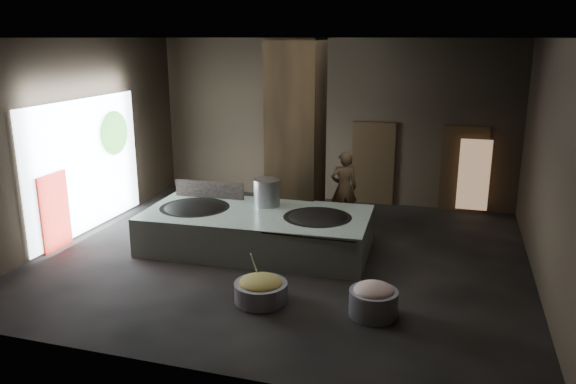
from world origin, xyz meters
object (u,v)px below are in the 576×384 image
(hearth_platform, at_px, (257,230))
(wok_right, at_px, (317,221))
(meat_basin, at_px, (373,303))
(veg_basin, at_px, (261,292))
(stock_pot, at_px, (267,193))
(wok_left, at_px, (195,211))
(cook, at_px, (344,188))

(hearth_platform, distance_m, wok_right, 1.39)
(wok_right, relative_size, meat_basin, 1.75)
(veg_basin, bearing_deg, stock_pot, 106.73)
(wok_left, bearing_deg, veg_basin, -44.44)
(cook, height_order, veg_basin, cook)
(stock_pot, distance_m, meat_basin, 4.16)
(hearth_platform, bearing_deg, meat_basin, -41.33)
(wok_right, height_order, veg_basin, wok_right)
(hearth_platform, xyz_separation_m, cook, (1.48, 2.26, 0.49))
(wok_left, height_order, meat_basin, wok_left)
(meat_basin, bearing_deg, wok_left, 152.30)
(hearth_platform, xyz_separation_m, stock_pot, (0.05, 0.55, 0.71))
(hearth_platform, relative_size, stock_pot, 7.67)
(wok_left, height_order, veg_basin, wok_left)
(cook, bearing_deg, hearth_platform, 33.69)
(wok_left, xyz_separation_m, wok_right, (2.80, 0.10, 0.00))
(veg_basin, bearing_deg, hearth_platform, 111.35)
(wok_right, xyz_separation_m, cook, (0.13, 2.21, 0.17))
(stock_pot, bearing_deg, hearth_platform, -95.19)
(hearth_platform, distance_m, veg_basin, 2.57)
(wok_left, distance_m, wok_right, 2.80)
(cook, bearing_deg, meat_basin, 84.15)
(wok_right, distance_m, stock_pot, 1.44)
(stock_pot, xyz_separation_m, veg_basin, (0.88, -2.94, -0.96))
(meat_basin, bearing_deg, hearth_platform, 141.20)
(cook, bearing_deg, stock_pot, 27.01)
(cook, bearing_deg, wok_left, 15.13)
(stock_pot, bearing_deg, wok_right, -21.04)
(hearth_platform, height_order, cook, cook)
(wok_right, height_order, meat_basin, wok_right)
(stock_pot, bearing_deg, cook, 50.16)
(hearth_platform, xyz_separation_m, wok_right, (1.35, 0.05, 0.33))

